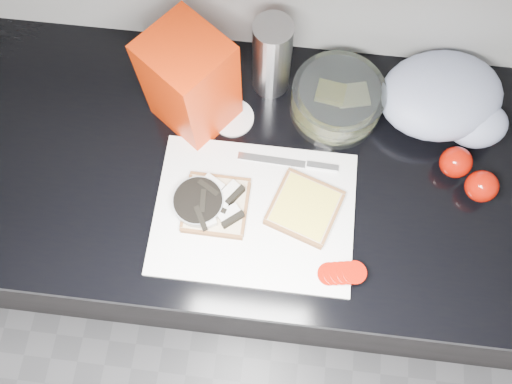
# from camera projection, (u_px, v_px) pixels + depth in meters

# --- Properties ---
(base_cabinet) EXTENTS (3.50, 0.60, 0.86)m
(base_cabinet) POSITION_uv_depth(u_px,v_px,m) (287.00, 228.00, 1.49)
(base_cabinet) COLOR black
(base_cabinet) RESTS_ON ground
(countertop) EXTENTS (3.50, 0.64, 0.04)m
(countertop) POSITION_uv_depth(u_px,v_px,m) (300.00, 171.00, 1.07)
(countertop) COLOR black
(countertop) RESTS_ON base_cabinet
(cutting_board) EXTENTS (0.40, 0.30, 0.01)m
(cutting_board) POSITION_uv_depth(u_px,v_px,m) (254.00, 213.00, 1.01)
(cutting_board) COLOR white
(cutting_board) RESTS_ON countertop
(bread_left) EXTENTS (0.13, 0.13, 0.04)m
(bread_left) POSITION_uv_depth(u_px,v_px,m) (216.00, 204.00, 0.99)
(bread_left) COLOR beige
(bread_left) RESTS_ON cutting_board
(bread_right) EXTENTS (0.17, 0.17, 0.02)m
(bread_right) POSITION_uv_depth(u_px,v_px,m) (305.00, 208.00, 0.99)
(bread_right) COLOR beige
(bread_right) RESTS_ON cutting_board
(tomato_slices) EXTENTS (0.10, 0.06, 0.02)m
(tomato_slices) POSITION_uv_depth(u_px,v_px,m) (342.00, 273.00, 0.95)
(tomato_slices) COLOR #A00F03
(tomato_slices) RESTS_ON cutting_board
(knife) EXTENTS (0.21, 0.02, 0.01)m
(knife) POSITION_uv_depth(u_px,v_px,m) (301.00, 164.00, 1.03)
(knife) COLOR silver
(knife) RESTS_ON cutting_board
(seed_tub) EXTENTS (0.10, 0.10, 0.05)m
(seed_tub) POSITION_uv_depth(u_px,v_px,m) (199.00, 204.00, 0.99)
(seed_tub) COLOR #919696
(seed_tub) RESTS_ON countertop
(tub_lid) EXTENTS (0.09, 0.09, 0.01)m
(tub_lid) POSITION_uv_depth(u_px,v_px,m) (233.00, 118.00, 1.08)
(tub_lid) COLOR white
(tub_lid) RESTS_ON countertop
(glass_bowl) EXTENTS (0.19, 0.19, 0.08)m
(glass_bowl) POSITION_uv_depth(u_px,v_px,m) (337.00, 100.00, 1.06)
(glass_bowl) COLOR silver
(glass_bowl) RESTS_ON countertop
(bread_bag) EXTENTS (0.20, 0.20, 0.23)m
(bread_bag) POSITION_uv_depth(u_px,v_px,m) (190.00, 83.00, 0.98)
(bread_bag) COLOR red
(bread_bag) RESTS_ON countertop
(steel_canister) EXTENTS (0.08, 0.08, 0.19)m
(steel_canister) POSITION_uv_depth(u_px,v_px,m) (272.00, 58.00, 1.03)
(steel_canister) COLOR #A7A7AC
(steel_canister) RESTS_ON countertop
(grocery_bag) EXTENTS (0.31, 0.28, 0.11)m
(grocery_bag) POSITION_uv_depth(u_px,v_px,m) (446.00, 99.00, 1.04)
(grocery_bag) COLOR #99A3BC
(grocery_bag) RESTS_ON countertop
(whole_tomatoes) EXTENTS (0.12, 0.11, 0.07)m
(whole_tomatoes) POSITION_uv_depth(u_px,v_px,m) (469.00, 174.00, 1.01)
(whole_tomatoes) COLOR #A00F03
(whole_tomatoes) RESTS_ON countertop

